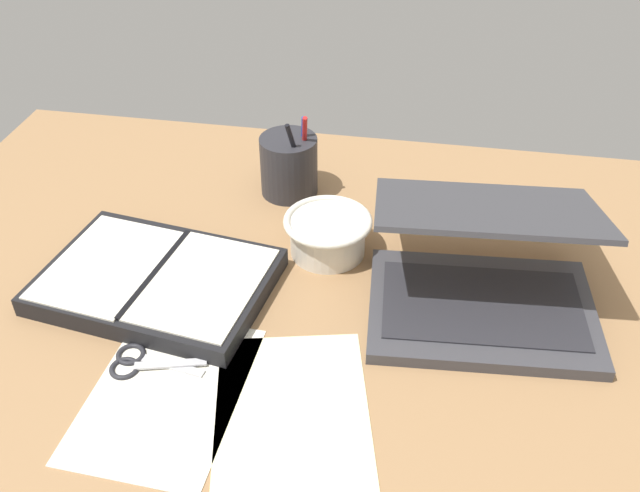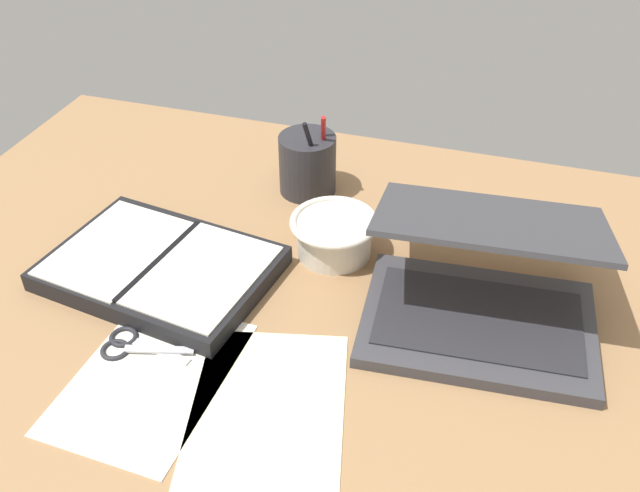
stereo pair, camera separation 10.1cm
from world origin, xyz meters
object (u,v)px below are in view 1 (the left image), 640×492
object	(u,v)px
laptop	(484,274)
scissors	(138,362)
pen_cup	(289,165)
bowl	(328,233)
planner	(157,280)

from	to	relation	value
laptop	scissors	xyz separation A→B (cm)	(-43.49, -20.07, -4.69)
laptop	pen_cup	world-z (taller)	laptop
laptop	bowl	bearing A→B (deg)	157.41
bowl	planner	world-z (taller)	bowl
scissors	pen_cup	bearing A→B (deg)	73.03
laptop	bowl	world-z (taller)	laptop
planner	scissors	bearing A→B (deg)	-71.19
scissors	planner	bearing A→B (deg)	97.45
bowl	planner	size ratio (longest dim) A/B	0.39
bowl	laptop	bearing A→B (deg)	-18.34
laptop	pen_cup	xyz separation A→B (cm)	(-32.63, 23.57, 0.24)
planner	scissors	xyz separation A→B (cm)	(2.70, -14.65, -1.26)
laptop	bowl	xyz separation A→B (cm)	(-23.27, 7.71, -1.53)
planner	laptop	bearing A→B (deg)	15.07
pen_cup	planner	size ratio (longest dim) A/B	0.44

